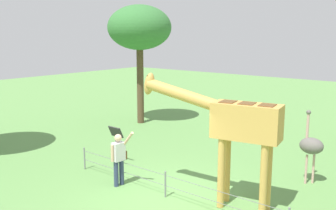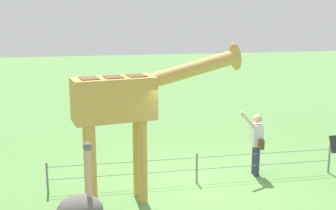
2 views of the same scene
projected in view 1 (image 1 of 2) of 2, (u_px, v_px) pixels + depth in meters
ground_plane at (168, 196)px, 10.63m from camera, size 60.00×60.00×0.00m
giraffe at (233, 124)px, 9.64m from camera, size 3.92×1.17×3.42m
visitor at (119, 156)px, 11.20m from camera, size 0.66×0.59×1.71m
ostrich at (311, 146)px, 11.32m from camera, size 0.70×0.56×2.25m
tree_east at (140, 29)px, 18.53m from camera, size 3.12×3.12×5.86m
info_sign at (116, 137)px, 13.14m from camera, size 0.56×0.21×1.32m
wire_fence at (165, 183)px, 10.48m from camera, size 7.05×0.05×0.75m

